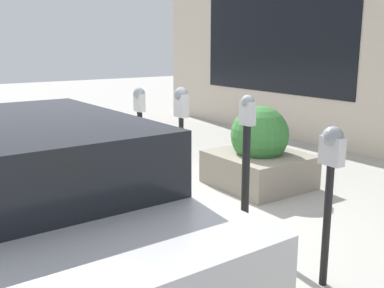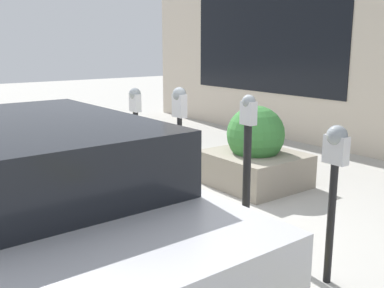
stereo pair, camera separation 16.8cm
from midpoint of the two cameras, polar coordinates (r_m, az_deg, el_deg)
The scene contains 8 objects.
ground_plane at distance 5.01m, azimuth 0.04°, elevation -10.42°, with size 40.00×40.00×0.00m, color #ADAAA3.
curb_strip at distance 4.96m, azimuth -0.73°, elevation -10.42°, with size 14.34×0.16×0.04m.
parking_meter_nearest at distance 3.73m, azimuth 18.42°, elevation -3.26°, with size 0.19×0.17×1.34m.
parking_meter_second at distance 4.46m, azimuth 7.98°, elevation -1.05°, with size 0.16×0.13×1.48m.
parking_meter_middle at distance 5.25m, azimuth -0.47°, elevation 3.07°, with size 0.19×0.16×1.47m.
parking_meter_fourth at distance 6.32m, azimuth -5.90°, elevation 3.28°, with size 0.19×0.16×1.37m.
planter_box at distance 6.35m, azimuth 9.26°, elevation -1.32°, with size 1.25×1.16×1.13m.
parked_car_front at distance 3.81m, azimuth -19.05°, elevation -6.66°, with size 4.21×1.79×1.41m.
Camera 1 is at (-3.84, 2.55, 1.96)m, focal length 42.00 mm.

